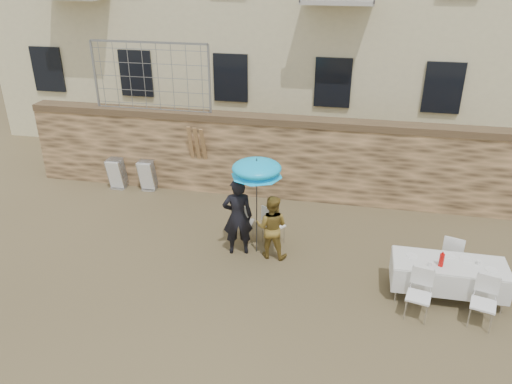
% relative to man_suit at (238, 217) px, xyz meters
% --- Properties ---
extents(ground, '(80.00, 80.00, 0.00)m').
position_rel_man_suit_xyz_m(ground, '(-0.05, -1.94, -0.90)').
color(ground, brown).
rests_on(ground, ground).
extents(stone_wall, '(13.00, 0.50, 2.20)m').
position_rel_man_suit_xyz_m(stone_wall, '(-0.05, 3.06, 0.20)').
color(stone_wall, olive).
rests_on(stone_wall, ground).
extents(chain_link_fence, '(3.20, 0.06, 1.80)m').
position_rel_man_suit_xyz_m(chain_link_fence, '(-3.05, 3.06, 2.20)').
color(chain_link_fence, gray).
rests_on(chain_link_fence, stone_wall).
extents(man_suit, '(0.74, 0.59, 1.79)m').
position_rel_man_suit_xyz_m(man_suit, '(0.00, 0.00, 0.00)').
color(man_suit, black).
rests_on(man_suit, ground).
extents(woman_dress, '(0.74, 0.59, 1.45)m').
position_rel_man_suit_xyz_m(woman_dress, '(0.75, 0.00, -0.17)').
color(woman_dress, '#B28C36').
rests_on(woman_dress, ground).
extents(umbrella, '(1.09, 1.09, 2.08)m').
position_rel_man_suit_xyz_m(umbrella, '(0.40, 0.10, 1.07)').
color(umbrella, '#3F3F44').
rests_on(umbrella, ground).
extents(couple_chair_left, '(0.50, 0.50, 0.96)m').
position_rel_man_suit_xyz_m(couple_chair_left, '(0.00, 0.55, -0.42)').
color(couple_chair_left, white).
rests_on(couple_chair_left, ground).
extents(couple_chair_right, '(0.67, 0.67, 0.96)m').
position_rel_man_suit_xyz_m(couple_chair_right, '(0.70, 0.55, -0.42)').
color(couple_chair_right, white).
rests_on(couple_chair_right, ground).
extents(banquet_table, '(2.10, 0.85, 0.78)m').
position_rel_man_suit_xyz_m(banquet_table, '(4.32, -0.75, -0.16)').
color(banquet_table, silver).
rests_on(banquet_table, ground).
extents(soda_bottle, '(0.09, 0.09, 0.26)m').
position_rel_man_suit_xyz_m(soda_bottle, '(4.12, -0.90, 0.01)').
color(soda_bottle, red).
rests_on(soda_bottle, banquet_table).
extents(table_chair_front_left, '(0.57, 0.57, 0.96)m').
position_rel_man_suit_xyz_m(table_chair_front_left, '(3.72, -1.50, -0.42)').
color(table_chair_front_left, white).
rests_on(table_chair_front_left, ground).
extents(table_chair_front_right, '(0.59, 0.59, 0.96)m').
position_rel_man_suit_xyz_m(table_chair_front_right, '(4.82, -1.50, -0.42)').
color(table_chair_front_right, white).
rests_on(table_chair_front_right, ground).
extents(table_chair_back, '(0.60, 0.60, 0.96)m').
position_rel_man_suit_xyz_m(table_chair_back, '(4.52, 0.05, -0.42)').
color(table_chair_back, white).
rests_on(table_chair_back, ground).
extents(chair_stack_left, '(0.46, 0.47, 0.92)m').
position_rel_man_suit_xyz_m(chair_stack_left, '(-4.13, 2.76, -0.44)').
color(chair_stack_left, white).
rests_on(chair_stack_left, ground).
extents(chair_stack_right, '(0.46, 0.40, 0.92)m').
position_rel_man_suit_xyz_m(chair_stack_right, '(-3.23, 2.76, -0.44)').
color(chair_stack_right, white).
rests_on(chair_stack_right, ground).
extents(wood_planks, '(0.70, 0.20, 2.00)m').
position_rel_man_suit_xyz_m(wood_planks, '(-1.63, 2.83, 0.10)').
color(wood_planks, '#A37749').
rests_on(wood_planks, ground).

